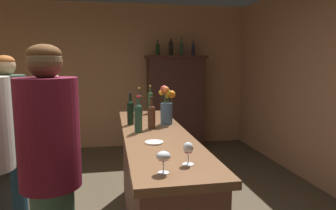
# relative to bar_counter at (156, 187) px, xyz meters

# --- Properties ---
(wall_back) EXTENTS (5.60, 0.12, 2.72)m
(wall_back) POSITION_rel_bar_counter_xyz_m (-0.48, 3.34, 0.84)
(wall_back) COLOR #AF7D55
(wall_back) RESTS_ON ground
(bar_counter) EXTENTS (0.56, 2.34, 1.02)m
(bar_counter) POSITION_rel_bar_counter_xyz_m (0.00, 0.00, 0.00)
(bar_counter) COLOR brown
(bar_counter) RESTS_ON ground
(display_cabinet) EXTENTS (1.13, 0.46, 1.75)m
(display_cabinet) POSITION_rel_bar_counter_xyz_m (0.82, 3.02, 0.39)
(display_cabinet) COLOR #3C221C
(display_cabinet) RESTS_ON ground
(wine_bottle_syrah) EXTENTS (0.07, 0.07, 0.31)m
(wine_bottle_syrah) POSITION_rel_bar_counter_xyz_m (-0.19, 0.38, 0.64)
(wine_bottle_syrah) COLOR black
(wine_bottle_syrah) RESTS_ON bar_counter
(wine_bottle_riesling) EXTENTS (0.07, 0.07, 0.32)m
(wine_bottle_riesling) POSITION_rel_bar_counter_xyz_m (-0.15, 0.03, 0.65)
(wine_bottle_riesling) COLOR #214531
(wine_bottle_riesling) RESTS_ON bar_counter
(wine_bottle_rose) EXTENTS (0.07, 0.07, 0.29)m
(wine_bottle_rose) POSITION_rel_bar_counter_xyz_m (-0.01, 0.16, 0.63)
(wine_bottle_rose) COLOR #4B2818
(wine_bottle_rose) RESTS_ON bar_counter
(wine_bottle_chardonnay) EXTENTS (0.07, 0.07, 0.32)m
(wine_bottle_chardonnay) POSITION_rel_bar_counter_xyz_m (-0.05, 0.92, 0.64)
(wine_bottle_chardonnay) COLOR #402B20
(wine_bottle_chardonnay) RESTS_ON bar_counter
(wine_bottle_merlot) EXTENTS (0.07, 0.07, 0.34)m
(wine_bottle_merlot) POSITION_rel_bar_counter_xyz_m (0.08, 1.01, 0.65)
(wine_bottle_merlot) COLOR #2C4627
(wine_bottle_merlot) RESTS_ON bar_counter
(wine_glass_front) EXTENTS (0.08, 0.08, 0.13)m
(wine_glass_front) POSITION_rel_bar_counter_xyz_m (-0.10, -0.98, 0.60)
(wine_glass_front) COLOR white
(wine_glass_front) RESTS_ON bar_counter
(wine_glass_mid) EXTENTS (0.07, 0.07, 0.14)m
(wine_glass_mid) POSITION_rel_bar_counter_xyz_m (0.07, -0.87, 0.60)
(wine_glass_mid) COLOR white
(wine_glass_mid) RESTS_ON bar_counter
(flower_arrangement) EXTENTS (0.16, 0.13, 0.39)m
(flower_arrangement) POSITION_rel_bar_counter_xyz_m (0.16, 0.33, 0.70)
(flower_arrangement) COLOR #405A71
(flower_arrangement) RESTS_ON bar_counter
(cheese_plate) EXTENTS (0.14, 0.14, 0.01)m
(cheese_plate) POSITION_rel_bar_counter_xyz_m (-0.06, -0.36, 0.51)
(cheese_plate) COLOR white
(cheese_plate) RESTS_ON bar_counter
(display_bottle_left) EXTENTS (0.07, 0.07, 0.29)m
(display_bottle_left) POSITION_rel_bar_counter_xyz_m (0.49, 3.02, 1.36)
(display_bottle_left) COLOR #193717
(display_bottle_left) RESTS_ON display_cabinet
(display_bottle_midleft) EXTENTS (0.08, 0.08, 0.32)m
(display_bottle_midleft) POSITION_rel_bar_counter_xyz_m (0.73, 3.02, 1.38)
(display_bottle_midleft) COLOR black
(display_bottle_midleft) RESTS_ON display_cabinet
(display_bottle_center) EXTENTS (0.06, 0.06, 0.34)m
(display_bottle_center) POSITION_rel_bar_counter_xyz_m (0.93, 3.02, 1.38)
(display_bottle_center) COLOR #26482D
(display_bottle_center) RESTS_ON display_cabinet
(display_bottle_midright) EXTENTS (0.06, 0.06, 0.29)m
(display_bottle_midright) POSITION_rel_bar_counter_xyz_m (1.16, 3.02, 1.36)
(display_bottle_midright) COLOR #222138
(display_bottle_midright) RESTS_ON display_cabinet
(patron_near_entrance) EXTENTS (0.37, 0.37, 1.74)m
(patron_near_entrance) POSITION_rel_bar_counter_xyz_m (-0.75, -0.69, 0.44)
(patron_near_entrance) COLOR #416D55
(patron_near_entrance) RESTS_ON ground
(patron_in_grey) EXTENTS (0.36, 0.36, 1.70)m
(patron_in_grey) POSITION_rel_bar_counter_xyz_m (-1.39, 0.64, 0.42)
(patron_in_grey) COLOR #1B3544
(patron_in_grey) RESTS_ON ground
(patron_in_navy) EXTENTS (0.34, 0.34, 1.59)m
(patron_in_navy) POSITION_rel_bar_counter_xyz_m (-0.92, 0.19, 0.36)
(patron_in_navy) COLOR #232545
(patron_in_navy) RESTS_ON ground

